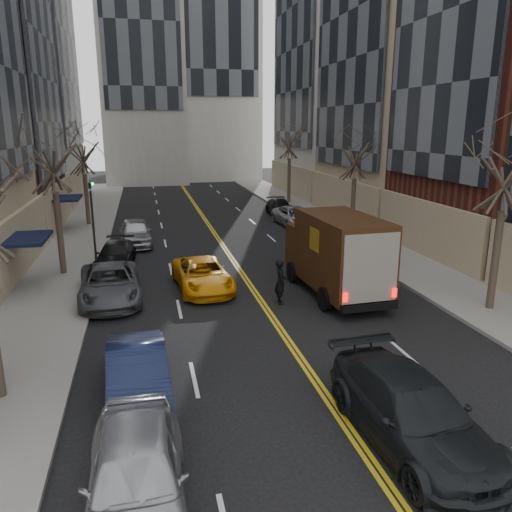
% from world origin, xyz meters
% --- Properties ---
extents(sidewalk_left, '(4.00, 66.00, 0.15)m').
position_xyz_m(sidewalk_left, '(-9.00, 27.00, 0.07)').
color(sidewalk_left, slate).
rests_on(sidewalk_left, ground).
extents(sidewalk_right, '(4.00, 66.00, 0.15)m').
position_xyz_m(sidewalk_right, '(9.00, 27.00, 0.07)').
color(sidewalk_right, slate).
rests_on(sidewalk_right, ground).
extents(streetwall_right, '(12.26, 49.00, 34.00)m').
position_xyz_m(streetwall_right, '(16.38, 32.20, 15.09)').
color(streetwall_right, '#4C301E').
rests_on(streetwall_right, ground).
extents(tree_lf_mid, '(3.20, 3.20, 8.91)m').
position_xyz_m(tree_lf_mid, '(-8.80, 20.00, 6.60)').
color(tree_lf_mid, '#382D23').
rests_on(tree_lf_mid, sidewalk_left).
extents(tree_lf_far, '(3.20, 3.20, 8.12)m').
position_xyz_m(tree_lf_far, '(-8.80, 33.00, 6.02)').
color(tree_lf_far, '#382D23').
rests_on(tree_lf_far, sidewalk_left).
extents(tree_rt_near, '(3.20, 3.20, 8.71)m').
position_xyz_m(tree_rt_near, '(8.80, 11.00, 6.45)').
color(tree_rt_near, '#382D23').
rests_on(tree_rt_near, sidewalk_right).
extents(tree_rt_mid, '(3.20, 3.20, 8.32)m').
position_xyz_m(tree_rt_mid, '(8.80, 25.00, 6.17)').
color(tree_rt_mid, '#382D23').
rests_on(tree_rt_mid, sidewalk_right).
extents(tree_rt_far, '(3.20, 3.20, 9.11)m').
position_xyz_m(tree_rt_far, '(8.80, 40.00, 6.74)').
color(tree_rt_far, '#382D23').
rests_on(tree_rt_far, sidewalk_right).
extents(traffic_signal, '(0.29, 0.26, 4.70)m').
position_xyz_m(traffic_signal, '(-7.39, 22.00, 2.82)').
color(traffic_signal, black).
rests_on(traffic_signal, sidewalk_left).
extents(ups_truck, '(2.97, 6.75, 3.63)m').
position_xyz_m(ups_truck, '(3.42, 14.34, 1.83)').
color(ups_truck, black).
rests_on(ups_truck, ground).
extents(observer_sedan, '(2.53, 5.69, 1.62)m').
position_xyz_m(observer_sedan, '(1.20, 3.82, 0.81)').
color(observer_sedan, black).
rests_on(observer_sedan, ground).
extents(taxi, '(2.65, 5.12, 1.38)m').
position_xyz_m(taxi, '(-2.24, 16.31, 0.69)').
color(taxi, orange).
rests_on(taxi, ground).
extents(pedestrian, '(0.52, 0.74, 1.93)m').
position_xyz_m(pedestrian, '(0.74, 13.75, 0.96)').
color(pedestrian, black).
rests_on(pedestrian, ground).
extents(parked_lf_a, '(1.97, 4.86, 1.65)m').
position_xyz_m(parked_lf_a, '(-5.10, 3.02, 0.83)').
color(parked_lf_a, '#A7A9AE').
rests_on(parked_lf_a, ground).
extents(parked_lf_b, '(1.81, 4.67, 1.52)m').
position_xyz_m(parked_lf_b, '(-5.10, 7.15, 0.76)').
color(parked_lf_b, black).
rests_on(parked_lf_b, ground).
extents(parked_lf_c, '(2.83, 5.54, 1.50)m').
position_xyz_m(parked_lf_c, '(-6.30, 15.70, 0.75)').
color(parked_lf_c, '#4A4C51').
rests_on(parked_lf_c, ground).
extents(parked_lf_d, '(2.23, 4.60, 1.29)m').
position_xyz_m(parked_lf_d, '(-6.30, 21.11, 0.65)').
color(parked_lf_d, black).
rests_on(parked_lf_d, ground).
extents(parked_lf_e, '(2.07, 4.82, 1.62)m').
position_xyz_m(parked_lf_e, '(-5.31, 25.95, 0.81)').
color(parked_lf_e, '#A0A1A7').
rests_on(parked_lf_e, ground).
extents(parked_rt_a, '(1.99, 4.58, 1.47)m').
position_xyz_m(parked_rt_a, '(5.10, 20.84, 0.73)').
color(parked_rt_a, '#4F5157').
rests_on(parked_rt_a, ground).
extents(parked_rt_b, '(2.73, 5.25, 1.41)m').
position_xyz_m(parked_rt_b, '(6.30, 29.74, 0.71)').
color(parked_rt_b, '#B1B2B9').
rests_on(parked_rt_b, ground).
extents(parked_rt_c, '(2.23, 4.72, 1.33)m').
position_xyz_m(parked_rt_c, '(6.30, 34.10, 0.67)').
color(parked_rt_c, black).
rests_on(parked_rt_c, ground).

